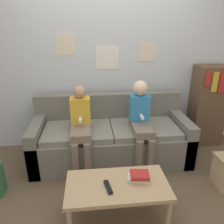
# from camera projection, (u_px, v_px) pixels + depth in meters

# --- Properties ---
(ground_plane) EXTENTS (10.00, 10.00, 0.00)m
(ground_plane) POSITION_uv_depth(u_px,v_px,m) (115.00, 181.00, 2.59)
(ground_plane) COLOR brown
(wall_back) EXTENTS (8.00, 0.07, 2.60)m
(wall_back) POSITION_uv_depth(u_px,v_px,m) (107.00, 57.00, 3.03)
(wall_back) COLOR silver
(wall_back) RESTS_ON ground_plane
(couch) EXTENTS (2.03, 0.79, 0.83)m
(couch) POSITION_uv_depth(u_px,v_px,m) (111.00, 138.00, 2.95)
(couch) COLOR #6B665B
(couch) RESTS_ON ground_plane
(coffee_table) EXTENTS (0.93, 0.49, 0.38)m
(coffee_table) POSITION_uv_depth(u_px,v_px,m) (117.00, 188.00, 1.98)
(coffee_table) COLOR tan
(coffee_table) RESTS_ON ground_plane
(person_left) EXTENTS (0.24, 0.55, 1.05)m
(person_left) POSITION_uv_depth(u_px,v_px,m) (81.00, 126.00, 2.62)
(person_left) COLOR #756656
(person_left) RESTS_ON ground_plane
(person_right) EXTENTS (0.24, 0.55, 1.09)m
(person_right) POSITION_uv_depth(u_px,v_px,m) (141.00, 120.00, 2.69)
(person_right) COLOR #756656
(person_right) RESTS_ON ground_plane
(tv_remote) EXTENTS (0.07, 0.17, 0.02)m
(tv_remote) POSITION_uv_depth(u_px,v_px,m) (108.00, 187.00, 1.91)
(tv_remote) COLOR black
(tv_remote) RESTS_ON coffee_table
(book_stack) EXTENTS (0.22, 0.16, 0.07)m
(book_stack) POSITION_uv_depth(u_px,v_px,m) (139.00, 177.00, 2.00)
(book_stack) COLOR silver
(book_stack) RESTS_ON coffee_table
(bookshelf) EXTENTS (0.45, 0.34, 1.19)m
(bookshelf) POSITION_uv_depth(u_px,v_px,m) (207.00, 106.00, 3.24)
(bookshelf) COLOR brown
(bookshelf) RESTS_ON ground_plane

